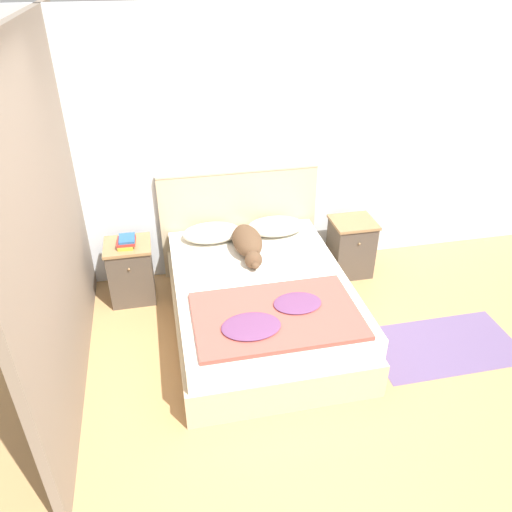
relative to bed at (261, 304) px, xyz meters
The scene contains 13 objects.
ground_plane 1.08m from the bed, 94.83° to the right, with size 16.00×16.00×0.00m, color tan.
wall_back 1.48m from the bed, 94.67° to the left, with size 9.00×0.06×2.55m.
wall_side_left 1.82m from the bed, behind, with size 0.06×3.10×2.55m.
bed is the anchor object (origin of this frame).
headboard 1.06m from the bed, 90.00° to the left, with size 1.57×0.06×1.12m.
nightstand_left 1.31m from the bed, 147.23° to the left, with size 0.43×0.40×0.60m.
nightstand_right 1.31m from the bed, 32.77° to the left, with size 0.43×0.40×0.60m.
pillow_left 0.88m from the bed, 112.52° to the left, with size 0.56×0.37×0.13m.
pillow_right 0.88m from the bed, 67.48° to the left, with size 0.56×0.37×0.13m.
quilt 0.62m from the bed, 91.02° to the right, with size 1.24×0.80×0.07m.
dog 0.57m from the bed, 93.23° to the left, with size 0.26×0.72×0.21m.
book_stack 1.35m from the bed, 148.26° to the left, with size 0.17×0.20×0.08m.
rug 1.61m from the bed, 20.62° to the right, with size 1.26×0.70×0.00m.
Camera 1 is at (-0.67, -2.34, 2.89)m, focal length 35.00 mm.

